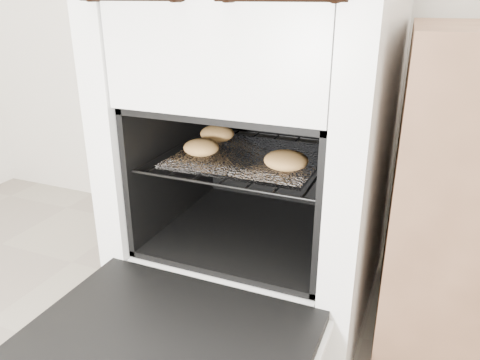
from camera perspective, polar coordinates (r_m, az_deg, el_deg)
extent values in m
cube|color=white|center=(1.31, 2.96, 5.24)|extent=(0.65, 0.69, 1.00)
cube|color=black|center=(0.99, -9.36, -19.29)|extent=(0.56, 0.43, 0.03)
cube|color=white|center=(1.00, -9.29, -20.14)|extent=(0.59, 0.46, 0.02)
cylinder|color=black|center=(1.34, -7.80, 4.11)|extent=(0.01, 0.46, 0.01)
cylinder|color=black|center=(1.18, 12.15, 1.41)|extent=(0.01, 0.46, 0.01)
cylinder|color=black|center=(1.06, -2.75, -0.62)|extent=(0.47, 0.01, 0.01)
cylinder|color=black|center=(1.44, 4.73, 5.45)|extent=(0.47, 0.01, 0.01)
cylinder|color=black|center=(1.32, -6.37, 3.93)|extent=(0.01, 0.43, 0.01)
cylinder|color=black|center=(1.29, -3.84, 3.60)|extent=(0.01, 0.43, 0.01)
cylinder|color=black|center=(1.27, -1.19, 3.26)|extent=(0.01, 0.43, 0.01)
cylinder|color=black|center=(1.24, 1.56, 2.89)|extent=(0.01, 0.43, 0.01)
cylinder|color=black|center=(1.22, 4.41, 2.50)|extent=(0.01, 0.43, 0.01)
cylinder|color=black|center=(1.20, 7.35, 2.09)|extent=(0.01, 0.43, 0.01)
cylinder|color=black|center=(1.19, 10.36, 1.66)|extent=(0.01, 0.43, 0.01)
cube|color=white|center=(1.22, 1.19, 2.87)|extent=(0.37, 0.33, 0.01)
ellipsoid|color=tan|center=(1.12, 5.64, 2.41)|extent=(0.11, 0.11, 0.04)
ellipsoid|color=tan|center=(1.22, -4.74, 4.00)|extent=(0.12, 0.12, 0.04)
ellipsoid|color=tan|center=(1.33, -2.80, 5.68)|extent=(0.10, 0.10, 0.05)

